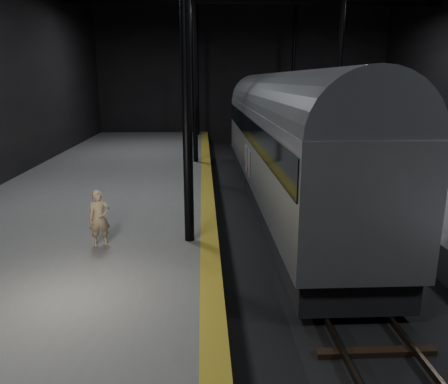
{
  "coord_description": "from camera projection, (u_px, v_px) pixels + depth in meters",
  "views": [
    {
      "loc": [
        -3.4,
        -15.47,
        5.34
      ],
      "look_at": [
        -2.77,
        -2.58,
        2.0
      ],
      "focal_mm": 35.0,
      "sensor_mm": 36.0,
      "label": 1
    }
  ],
  "objects": [
    {
      "name": "track",
      "position": [
        294.0,
        224.0,
        16.44
      ],
      "size": [
        2.4,
        43.0,
        0.24
      ],
      "color": "#3F3328",
      "rests_on": "ground"
    },
    {
      "name": "train",
      "position": [
        282.0,
        134.0,
        18.66
      ],
      "size": [
        3.08,
        20.61,
        5.51
      ],
      "color": "#94959B",
      "rests_on": "ground"
    },
    {
      "name": "tactile_strip",
      "position": [
        208.0,
        201.0,
        16.05
      ],
      "size": [
        0.5,
        43.8,
        0.01
      ],
      "primitive_type": "cube",
      "color": "olive",
      "rests_on": "platform_left"
    },
    {
      "name": "woman",
      "position": [
        99.0,
        218.0,
        11.59
      ],
      "size": [
        0.65,
        0.53,
        1.52
      ],
      "primitive_type": "imported",
      "rotation": [
        0.0,
        0.0,
        0.34
      ],
      "color": "tan",
      "rests_on": "platform_left"
    },
    {
      "name": "platform_left",
      "position": [
        92.0,
        216.0,
        15.98
      ],
      "size": [
        9.0,
        43.8,
        1.0
      ],
      "primitive_type": "cube",
      "color": "#555552",
      "rests_on": "ground"
    },
    {
      "name": "ground",
      "position": [
        294.0,
        225.0,
        16.45
      ],
      "size": [
        44.0,
        44.0,
        0.0
      ],
      "primitive_type": "plane",
      "color": "black",
      "rests_on": "ground"
    }
  ]
}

